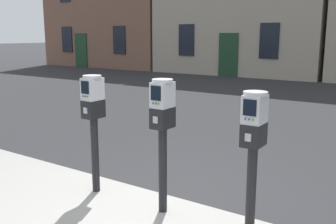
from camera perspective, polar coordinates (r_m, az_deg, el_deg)
The scene contains 4 objects.
ground_plane at distance 4.62m, azimuth -1.67°, elevation -14.51°, with size 160.00×160.00×0.00m, color #28282B.
parking_meter_near_kerb at distance 4.62m, azimuth -10.96°, elevation -0.09°, with size 0.22×0.25×1.42m.
parking_meter_twin_adjacent at distance 3.99m, azimuth -0.81°, elevation -1.49°, with size 0.22×0.25×1.44m.
parking_meter_end_of_row at distance 3.55m, azimuth 12.49°, elevation -3.93°, with size 0.22×0.25×1.39m.
Camera 1 is at (2.43, -3.38, 2.02)m, focal length 41.28 mm.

